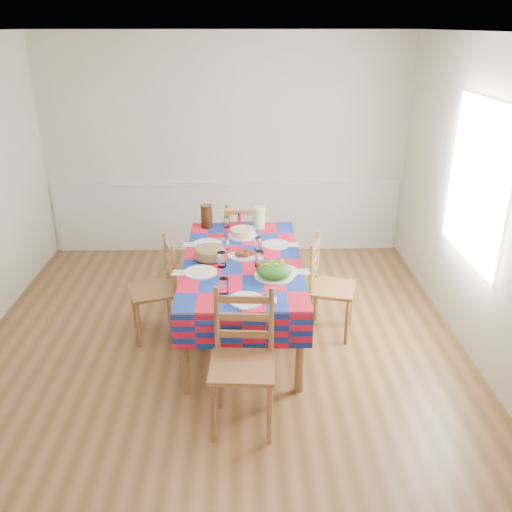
{
  "coord_description": "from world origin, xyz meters",
  "views": [
    {
      "loc": [
        0.23,
        -4.18,
        2.75
      ],
      "look_at": [
        0.33,
        0.21,
        0.87
      ],
      "focal_mm": 38.0,
      "sensor_mm": 36.0,
      "label": 1
    }
  ],
  "objects_px": {
    "chair_right": "(328,288)",
    "meat_platter": "(244,254)",
    "green_pitcher": "(259,217)",
    "chair_left": "(157,289)",
    "chair_near": "(243,362)",
    "chair_far": "(243,241)",
    "tea_pitcher": "(207,216)",
    "dining_table": "(242,268)"
  },
  "relations": [
    {
      "from": "dining_table",
      "to": "meat_platter",
      "type": "bearing_deg",
      "value": 70.29
    },
    {
      "from": "chair_far",
      "to": "chair_left",
      "type": "bearing_deg",
      "value": 55.55
    },
    {
      "from": "chair_near",
      "to": "chair_far",
      "type": "distance_m",
      "value": 2.52
    },
    {
      "from": "dining_table",
      "to": "chair_right",
      "type": "bearing_deg",
      "value": 0.87
    },
    {
      "from": "meat_platter",
      "to": "chair_near",
      "type": "bearing_deg",
      "value": -90.7
    },
    {
      "from": "chair_left",
      "to": "chair_right",
      "type": "height_order",
      "value": "chair_right"
    },
    {
      "from": "green_pitcher",
      "to": "chair_left",
      "type": "height_order",
      "value": "green_pitcher"
    },
    {
      "from": "tea_pitcher",
      "to": "chair_right",
      "type": "bearing_deg",
      "value": -35.74
    },
    {
      "from": "dining_table",
      "to": "chair_far",
      "type": "height_order",
      "value": "chair_far"
    },
    {
      "from": "chair_near",
      "to": "chair_left",
      "type": "height_order",
      "value": "chair_near"
    },
    {
      "from": "meat_platter",
      "to": "green_pitcher",
      "type": "bearing_deg",
      "value": 78.95
    },
    {
      "from": "chair_left",
      "to": "chair_right",
      "type": "distance_m",
      "value": 1.6
    },
    {
      "from": "dining_table",
      "to": "chair_near",
      "type": "bearing_deg",
      "value": -89.85
    },
    {
      "from": "dining_table",
      "to": "chair_near",
      "type": "height_order",
      "value": "chair_near"
    },
    {
      "from": "tea_pitcher",
      "to": "chair_far",
      "type": "height_order",
      "value": "tea_pitcher"
    },
    {
      "from": "green_pitcher",
      "to": "chair_left",
      "type": "bearing_deg",
      "value": -139.8
    },
    {
      "from": "meat_platter",
      "to": "chair_near",
      "type": "distance_m",
      "value": 1.34
    },
    {
      "from": "dining_table",
      "to": "tea_pitcher",
      "type": "bearing_deg",
      "value": 113.62
    },
    {
      "from": "tea_pitcher",
      "to": "chair_far",
      "type": "xyz_separation_m",
      "value": [
        0.38,
        0.4,
        -0.44
      ]
    },
    {
      "from": "green_pitcher",
      "to": "tea_pitcher",
      "type": "xyz_separation_m",
      "value": [
        -0.55,
        0.02,
        0.01
      ]
    },
    {
      "from": "dining_table",
      "to": "tea_pitcher",
      "type": "height_order",
      "value": "tea_pitcher"
    },
    {
      "from": "dining_table",
      "to": "meat_platter",
      "type": "height_order",
      "value": "meat_platter"
    },
    {
      "from": "meat_platter",
      "to": "chair_far",
      "type": "bearing_deg",
      "value": 90.85
    },
    {
      "from": "dining_table",
      "to": "chair_left",
      "type": "height_order",
      "value": "chair_left"
    },
    {
      "from": "green_pitcher",
      "to": "chair_far",
      "type": "bearing_deg",
      "value": 111.81
    },
    {
      "from": "tea_pitcher",
      "to": "chair_left",
      "type": "distance_m",
      "value": 1.04
    },
    {
      "from": "dining_table",
      "to": "chair_far",
      "type": "relative_size",
      "value": 2.13
    },
    {
      "from": "chair_right",
      "to": "meat_platter",
      "type": "bearing_deg",
      "value": 102.76
    },
    {
      "from": "tea_pitcher",
      "to": "chair_right",
      "type": "xyz_separation_m",
      "value": [
        1.17,
        -0.84,
        -0.43
      ]
    },
    {
      "from": "chair_near",
      "to": "chair_right",
      "type": "bearing_deg",
      "value": 61.69
    },
    {
      "from": "green_pitcher",
      "to": "meat_platter",
      "type": "bearing_deg",
      "value": -101.05
    },
    {
      "from": "tea_pitcher",
      "to": "dining_table",
      "type": "bearing_deg",
      "value": -66.38
    },
    {
      "from": "meat_platter",
      "to": "green_pitcher",
      "type": "distance_m",
      "value": 0.8
    },
    {
      "from": "dining_table",
      "to": "tea_pitcher",
      "type": "relative_size",
      "value": 8.21
    },
    {
      "from": "dining_table",
      "to": "meat_platter",
      "type": "distance_m",
      "value": 0.12
    },
    {
      "from": "green_pitcher",
      "to": "chair_left",
      "type": "relative_size",
      "value": 0.24
    },
    {
      "from": "chair_near",
      "to": "chair_right",
      "type": "distance_m",
      "value": 1.5
    },
    {
      "from": "dining_table",
      "to": "meat_platter",
      "type": "xyz_separation_m",
      "value": [
        0.02,
        0.05,
        0.11
      ]
    },
    {
      "from": "chair_left",
      "to": "chair_right",
      "type": "xyz_separation_m",
      "value": [
        1.6,
        -0.0,
        0.0
      ]
    },
    {
      "from": "chair_far",
      "to": "chair_left",
      "type": "height_order",
      "value": "chair_left"
    },
    {
      "from": "chair_right",
      "to": "chair_left",
      "type": "bearing_deg",
      "value": 105.76
    },
    {
      "from": "chair_far",
      "to": "chair_left",
      "type": "xyz_separation_m",
      "value": [
        -0.8,
        -1.25,
        0.01
      ]
    }
  ]
}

